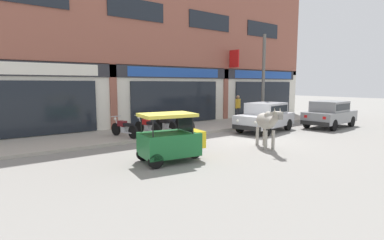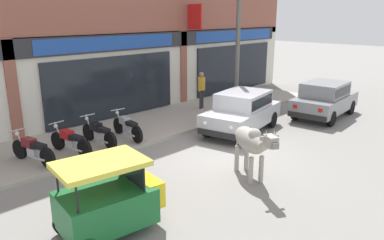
{
  "view_description": "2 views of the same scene",
  "coord_description": "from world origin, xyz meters",
  "px_view_note": "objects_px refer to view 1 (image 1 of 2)",
  "views": [
    {
      "loc": [
        -9.64,
        -8.86,
        2.42
      ],
      "look_at": [
        -2.31,
        1.0,
        0.92
      ],
      "focal_mm": 28.0,
      "sensor_mm": 36.0,
      "label": 1
    },
    {
      "loc": [
        -8.22,
        -6.81,
        4.13
      ],
      "look_at": [
        -0.26,
        1.0,
        0.96
      ],
      "focal_mm": 35.0,
      "sensor_mm": 36.0,
      "label": 2
    }
  ],
  "objects_px": {
    "cow": "(266,122)",
    "motorcycle_3": "(184,123)",
    "utility_pole": "(263,80)",
    "motorcycle_1": "(147,126)",
    "car_0": "(265,116)",
    "motorcycle_2": "(166,124)",
    "pedestrian": "(238,105)",
    "auto_rickshaw": "(171,141)",
    "car_1": "(330,113)",
    "motorcycle_0": "(124,128)"
  },
  "relations": [
    {
      "from": "motorcycle_1",
      "to": "motorcycle_3",
      "type": "height_order",
      "value": "same"
    },
    {
      "from": "motorcycle_0",
      "to": "car_0",
      "type": "bearing_deg",
      "value": -17.79
    },
    {
      "from": "motorcycle_3",
      "to": "utility_pole",
      "type": "bearing_deg",
      "value": -6.35
    },
    {
      "from": "motorcycle_3",
      "to": "motorcycle_0",
      "type": "bearing_deg",
      "value": 178.63
    },
    {
      "from": "motorcycle_2",
      "to": "utility_pole",
      "type": "xyz_separation_m",
      "value": [
        6.15,
        -0.65,
        2.14
      ]
    },
    {
      "from": "motorcycle_0",
      "to": "motorcycle_2",
      "type": "relative_size",
      "value": 0.99
    },
    {
      "from": "cow",
      "to": "motorcycle_0",
      "type": "relative_size",
      "value": 1.08
    },
    {
      "from": "car_0",
      "to": "motorcycle_0",
      "type": "bearing_deg",
      "value": 162.21
    },
    {
      "from": "auto_rickshaw",
      "to": "motorcycle_0",
      "type": "relative_size",
      "value": 1.16
    },
    {
      "from": "car_0",
      "to": "pedestrian",
      "type": "distance_m",
      "value": 3.34
    },
    {
      "from": "motorcycle_2",
      "to": "pedestrian",
      "type": "distance_m",
      "value": 5.88
    },
    {
      "from": "car_1",
      "to": "auto_rickshaw",
      "type": "bearing_deg",
      "value": -175.06
    },
    {
      "from": "auto_rickshaw",
      "to": "utility_pole",
      "type": "xyz_separation_m",
      "value": [
        8.59,
        3.66,
        1.98
      ]
    },
    {
      "from": "cow",
      "to": "car_1",
      "type": "relative_size",
      "value": 0.52
    },
    {
      "from": "auto_rickshaw",
      "to": "motorcycle_2",
      "type": "distance_m",
      "value": 4.95
    },
    {
      "from": "motorcycle_2",
      "to": "pedestrian",
      "type": "height_order",
      "value": "pedestrian"
    },
    {
      "from": "cow",
      "to": "motorcycle_0",
      "type": "bearing_deg",
      "value": 127.28
    },
    {
      "from": "motorcycle_0",
      "to": "pedestrian",
      "type": "xyz_separation_m",
      "value": [
        7.87,
        0.96,
        0.6
      ]
    },
    {
      "from": "cow",
      "to": "motorcycle_2",
      "type": "height_order",
      "value": "cow"
    },
    {
      "from": "car_1",
      "to": "motorcycle_2",
      "type": "bearing_deg",
      "value": 158.63
    },
    {
      "from": "cow",
      "to": "utility_pole",
      "type": "height_order",
      "value": "utility_pole"
    },
    {
      "from": "utility_pole",
      "to": "cow",
      "type": "bearing_deg",
      "value": -138.5
    },
    {
      "from": "motorcycle_0",
      "to": "car_1",
      "type": "bearing_deg",
      "value": -17.45
    },
    {
      "from": "car_0",
      "to": "motorcycle_2",
      "type": "height_order",
      "value": "car_0"
    },
    {
      "from": "car_0",
      "to": "motorcycle_3",
      "type": "relative_size",
      "value": 2.11
    },
    {
      "from": "cow",
      "to": "car_0",
      "type": "distance_m",
      "value": 4.03
    },
    {
      "from": "pedestrian",
      "to": "car_1",
      "type": "bearing_deg",
      "value": -57.1
    },
    {
      "from": "cow",
      "to": "motorcycle_0",
      "type": "height_order",
      "value": "cow"
    },
    {
      "from": "pedestrian",
      "to": "car_0",
      "type": "bearing_deg",
      "value": -110.75
    },
    {
      "from": "car_1",
      "to": "motorcycle_0",
      "type": "height_order",
      "value": "car_1"
    },
    {
      "from": "car_1",
      "to": "motorcycle_2",
      "type": "distance_m",
      "value": 9.2
    },
    {
      "from": "auto_rickshaw",
      "to": "pedestrian",
      "type": "height_order",
      "value": "pedestrian"
    },
    {
      "from": "car_1",
      "to": "motorcycle_1",
      "type": "bearing_deg",
      "value": 161.17
    },
    {
      "from": "motorcycle_2",
      "to": "motorcycle_3",
      "type": "xyz_separation_m",
      "value": [
        1.04,
        -0.08,
        0.0
      ]
    },
    {
      "from": "auto_rickshaw",
      "to": "motorcycle_1",
      "type": "xyz_separation_m",
      "value": [
        1.43,
        4.22,
        -0.15
      ]
    },
    {
      "from": "motorcycle_3",
      "to": "car_1",
      "type": "bearing_deg",
      "value": -23.52
    },
    {
      "from": "motorcycle_0",
      "to": "motorcycle_1",
      "type": "xyz_separation_m",
      "value": [
        1.08,
        -0.08,
        0.0
      ]
    },
    {
      "from": "cow",
      "to": "motorcycle_2",
      "type": "relative_size",
      "value": 1.07
    },
    {
      "from": "motorcycle_0",
      "to": "motorcycle_2",
      "type": "distance_m",
      "value": 2.1
    },
    {
      "from": "motorcycle_0",
      "to": "utility_pole",
      "type": "bearing_deg",
      "value": -4.46
    },
    {
      "from": "car_0",
      "to": "pedestrian",
      "type": "relative_size",
      "value": 2.38
    },
    {
      "from": "cow",
      "to": "motorcycle_3",
      "type": "bearing_deg",
      "value": 95.82
    },
    {
      "from": "cow",
      "to": "motorcycle_3",
      "type": "distance_m",
      "value": 4.72
    },
    {
      "from": "cow",
      "to": "motorcycle_3",
      "type": "relative_size",
      "value": 1.07
    },
    {
      "from": "motorcycle_2",
      "to": "cow",
      "type": "bearing_deg",
      "value": -72.3
    },
    {
      "from": "motorcycle_3",
      "to": "cow",
      "type": "bearing_deg",
      "value": -84.18
    },
    {
      "from": "motorcycle_1",
      "to": "pedestrian",
      "type": "relative_size",
      "value": 1.13
    },
    {
      "from": "car_1",
      "to": "motorcycle_0",
      "type": "relative_size",
      "value": 2.07
    },
    {
      "from": "car_0",
      "to": "motorcycle_0",
      "type": "distance_m",
      "value": 7.03
    },
    {
      "from": "motorcycle_3",
      "to": "pedestrian",
      "type": "relative_size",
      "value": 1.13
    }
  ]
}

